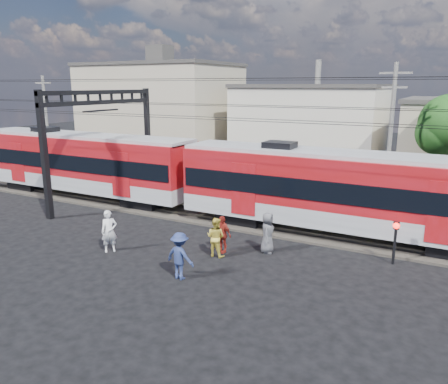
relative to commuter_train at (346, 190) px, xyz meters
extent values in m
plane|color=black|center=(-5.11, -8.00, -2.40)|extent=(120.00, 120.00, 0.00)
cube|color=#2D2823|center=(-5.11, 0.00, -2.34)|extent=(70.00, 3.40, 0.12)
cube|color=#59544C|center=(-5.11, -0.75, -2.22)|extent=(70.00, 0.12, 0.12)
cube|color=#59544C|center=(-5.11, 0.75, -2.22)|extent=(70.00, 0.12, 0.12)
cube|color=black|center=(-22.13, 0.00, -2.05)|extent=(2.40, 2.20, 0.70)
cube|color=black|center=(-11.89, 0.00, -2.05)|extent=(2.40, 2.20, 0.70)
cube|color=gray|center=(-17.01, 0.00, -1.25)|extent=(16.00, 3.00, 0.90)
cube|color=maroon|center=(-17.01, 0.00, 0.40)|extent=(16.00, 3.00, 2.40)
cube|color=black|center=(-17.01, 0.00, 0.15)|extent=(15.68, 3.08, 0.95)
cube|color=gray|center=(-17.01, 0.00, 1.65)|extent=(16.00, 2.60, 0.25)
cube|color=black|center=(-5.33, 0.00, -2.05)|extent=(2.40, 2.20, 0.70)
cube|color=gray|center=(-0.21, 0.00, -1.25)|extent=(16.00, 3.00, 0.90)
cube|color=maroon|center=(-0.21, 0.00, 0.40)|extent=(16.00, 3.00, 2.40)
cube|color=black|center=(-0.21, 0.00, 0.15)|extent=(15.68, 3.08, 0.95)
cube|color=gray|center=(-0.21, 0.00, 1.65)|extent=(16.00, 2.60, 0.25)
cube|color=black|center=(-15.11, -4.50, 1.10)|extent=(0.30, 0.30, 7.00)
cube|color=black|center=(-15.11, 4.50, 1.10)|extent=(0.30, 0.30, 7.00)
cube|color=black|center=(-15.11, 0.00, 4.40)|extent=(0.25, 9.30, 0.25)
cube|color=black|center=(-15.11, 0.00, 3.80)|extent=(0.25, 9.30, 0.25)
cylinder|color=black|center=(-5.11, -0.70, 3.10)|extent=(70.00, 0.03, 0.03)
cylinder|color=black|center=(-5.11, 0.70, 3.10)|extent=(70.00, 0.03, 0.03)
cylinder|color=black|center=(-5.11, -0.70, 3.80)|extent=(70.00, 0.03, 0.03)
cylinder|color=black|center=(-5.11, 0.70, 3.80)|extent=(70.00, 0.03, 0.03)
cylinder|color=black|center=(-5.11, -3.50, 5.10)|extent=(70.00, 0.03, 0.03)
cylinder|color=black|center=(-5.11, 3.50, 5.10)|extent=(70.00, 0.03, 0.03)
cube|color=tan|center=(-22.11, 16.00, 2.10)|extent=(14.00, 10.00, 9.00)
cube|color=#3F3D3A|center=(-22.11, 16.00, 6.75)|extent=(14.28, 10.20, 0.30)
cube|color=beige|center=(-7.11, 19.00, 1.10)|extent=(12.00, 12.00, 7.00)
cube|color=#3F3D3A|center=(-7.11, 19.00, 4.75)|extent=(12.24, 12.24, 0.30)
cylinder|color=slate|center=(0.89, 7.00, 1.85)|extent=(0.24, 0.24, 8.50)
cube|color=slate|center=(0.89, 7.00, 5.50)|extent=(1.80, 0.12, 0.12)
cube|color=slate|center=(0.89, 7.00, 4.70)|extent=(1.40, 0.12, 0.12)
cylinder|color=slate|center=(-27.11, 6.00, 1.60)|extent=(0.24, 0.24, 8.00)
cube|color=slate|center=(-27.11, 6.00, 5.00)|extent=(1.80, 0.12, 0.12)
cube|color=slate|center=(-27.11, 6.00, 4.20)|extent=(1.40, 0.12, 0.12)
cylinder|color=#382619|center=(3.89, 10.00, -0.44)|extent=(0.36, 0.36, 3.92)
imported|color=white|center=(-8.77, -6.70, -1.46)|extent=(0.79, 0.82, 1.89)
imported|color=gold|center=(-4.34, -4.98, -1.54)|extent=(0.85, 0.67, 1.73)
imported|color=navy|center=(-4.44, -7.60, -1.48)|extent=(1.26, 0.80, 1.85)
imported|color=maroon|center=(-4.32, -4.43, -1.57)|extent=(1.05, 0.64, 1.66)
imported|color=#4F5054|center=(-2.53, -3.54, -1.49)|extent=(0.75, 0.99, 1.83)
cylinder|color=black|center=(2.59, -2.32, -1.54)|extent=(0.11, 0.11, 1.72)
sphere|color=#FF140C|center=(2.59, -2.32, -0.73)|extent=(0.27, 0.27, 0.27)
cube|color=black|center=(2.59, -2.32, -0.73)|extent=(0.24, 0.06, 0.34)
camera|label=1|loc=(4.27, -20.52, 4.83)|focal=35.00mm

